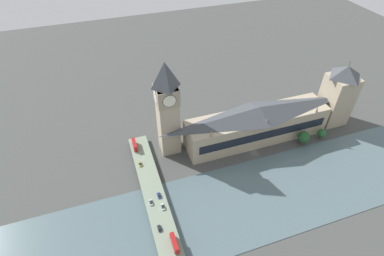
# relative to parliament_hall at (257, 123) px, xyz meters

# --- Properties ---
(ground_plane) EXTENTS (600.00, 600.00, 0.00)m
(ground_plane) POSITION_rel_parliament_hall_xyz_m (-14.55, 8.00, -14.91)
(ground_plane) COLOR #424442
(river_water) EXTENTS (60.12, 360.00, 0.30)m
(river_water) POSITION_rel_parliament_hall_xyz_m (-50.61, 8.00, -14.76)
(river_water) COLOR #4C6066
(river_water) RESTS_ON ground_plane
(parliament_hall) EXTENTS (23.56, 109.00, 30.03)m
(parliament_hall) POSITION_rel_parliament_hall_xyz_m (0.00, 0.00, 0.00)
(parliament_hall) COLOR tan
(parliament_hall) RESTS_ON ground_plane
(clock_tower) EXTENTS (14.92, 14.92, 71.93)m
(clock_tower) POSITION_rel_parliament_hall_xyz_m (10.29, 65.34, 23.45)
(clock_tower) COLOR tan
(clock_tower) RESTS_ON ground_plane
(victoria_tower) EXTENTS (19.84, 19.84, 54.30)m
(victoria_tower) POSITION_rel_parliament_hall_xyz_m (0.05, -68.42, 10.24)
(victoria_tower) COLOR tan
(victoria_tower) RESTS_ON ground_plane
(road_bridge) EXTENTS (152.24, 13.40, 4.04)m
(road_bridge) POSITION_rel_parliament_hall_xyz_m (-50.61, 86.87, -11.68)
(road_bridge) COLOR #5D6A59
(road_bridge) RESTS_ON ground_plane
(double_decker_bus_lead) EXTENTS (10.76, 2.52, 4.96)m
(double_decker_bus_lead) POSITION_rel_parliament_hall_xyz_m (15.41, 90.30, -8.13)
(double_decker_bus_lead) COLOR red
(double_decker_bus_lead) RESTS_ON road_bridge
(double_decker_bus_mid) EXTENTS (11.04, 2.55, 4.67)m
(double_decker_bus_mid) POSITION_rel_parliament_hall_xyz_m (-66.33, 83.97, -8.29)
(double_decker_bus_mid) COLOR red
(double_decker_bus_mid) RESTS_ON road_bridge
(car_northbound_lead) EXTENTS (4.15, 1.84, 1.29)m
(car_northbound_lead) POSITION_rel_parliament_hall_xyz_m (-35.75, 90.02, -10.21)
(car_northbound_lead) COLOR silver
(car_northbound_lead) RESTS_ON road_bridge
(car_northbound_mid) EXTENTS (4.14, 1.87, 1.33)m
(car_northbound_mid) POSITION_rel_parliament_hall_xyz_m (-54.33, 89.34, -10.20)
(car_northbound_mid) COLOR black
(car_northbound_mid) RESTS_ON road_bridge
(car_northbound_tail) EXTENTS (3.95, 1.82, 1.38)m
(car_northbound_tail) POSITION_rel_parliament_hall_xyz_m (-2.78, 90.10, -10.17)
(car_northbound_tail) COLOR gold
(car_northbound_tail) RESTS_ON road_bridge
(car_southbound_lead) EXTENTS (4.43, 1.92, 1.30)m
(car_southbound_lead) POSITION_rel_parliament_hall_xyz_m (-32.26, 84.12, -10.22)
(car_southbound_lead) COLOR navy
(car_southbound_lead) RESTS_ON road_bridge
(car_southbound_mid) EXTENTS (4.46, 1.84, 1.44)m
(car_southbound_mid) POSITION_rel_parliament_hall_xyz_m (-41.15, 84.02, -10.15)
(car_southbound_mid) COLOR silver
(car_southbound_mid) RESTS_ON road_bridge
(tree_embankment_near) EXTENTS (8.97, 8.97, 11.15)m
(tree_embankment_near) POSITION_rel_parliament_hall_xyz_m (-17.27, -31.06, -8.25)
(tree_embankment_near) COLOR brown
(tree_embankment_near) RESTS_ON ground_plane
(tree_embankment_mid) EXTENTS (6.49, 6.49, 8.96)m
(tree_embankment_mid) POSITION_rel_parliament_hall_xyz_m (-16.97, -47.57, -9.22)
(tree_embankment_mid) COLOR brown
(tree_embankment_mid) RESTS_ON ground_plane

